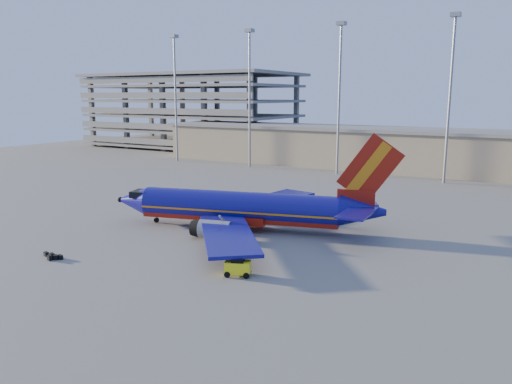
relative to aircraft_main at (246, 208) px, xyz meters
The scene contains 7 objects.
ground 3.30m from the aircraft_main, 123.12° to the right, with size 220.00×220.00×0.00m, color slate.
terminal_building 56.84m from the aircraft_main, 81.11° to the left, with size 122.00×16.00×8.50m.
parking_garage 96.40m from the aircraft_main, 131.22° to the left, with size 62.00×32.00×21.40m.
light_mast_row 46.80m from the aircraft_main, 85.11° to the left, with size 101.60×1.60×28.65m.
aircraft_main is the anchor object (origin of this frame).
baggage_tug 15.30m from the aircraft_main, 60.87° to the right, with size 2.50×2.03×1.56m.
luggage_pile 21.01m from the aircraft_main, 118.80° to the right, with size 2.61×1.15×0.50m.
Camera 1 is at (30.47, -45.40, 15.07)m, focal length 35.00 mm.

